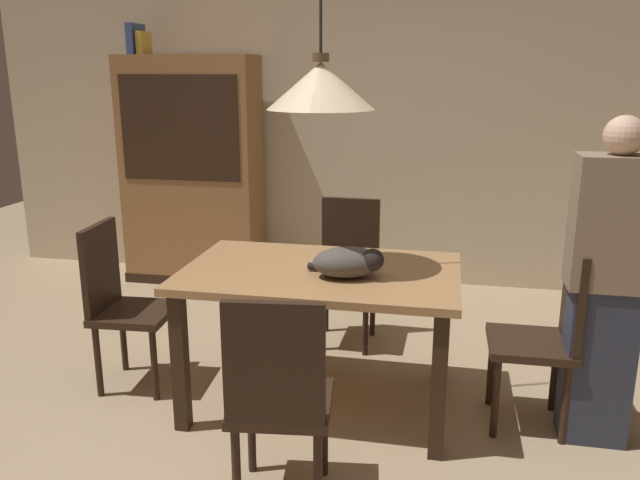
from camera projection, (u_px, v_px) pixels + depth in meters
name	position (u px, v px, depth m)	size (l,w,h in m)	color
ground	(288.00, 445.00, 3.06)	(10.00, 10.00, 0.00)	tan
back_wall	(365.00, 106.00, 5.20)	(6.40, 0.10, 2.90)	beige
dining_table	(321.00, 288.00, 3.29)	(1.40, 0.90, 0.75)	#A87A4C
chair_near_front	(279.00, 394.00, 2.49)	(0.44, 0.44, 0.93)	black
chair_far_back	(348.00, 264.00, 4.16)	(0.41, 0.41, 0.93)	black
chair_right_side	(548.00, 330.00, 3.11)	(0.41, 0.41, 0.93)	black
chair_left_side	(121.00, 299.00, 3.54)	(0.42, 0.42, 0.93)	black
cat_sleeping	(349.00, 262.00, 3.12)	(0.40, 0.31, 0.16)	#4C4742
pendant_lamp	(321.00, 85.00, 3.03)	(0.52, 0.52, 1.30)	beige
hutch_bookcase	(193.00, 176.00, 5.29)	(1.12, 0.45, 1.85)	olive
book_blue_wide	(136.00, 39.00, 5.09)	(0.06, 0.24, 0.24)	#384C93
book_yellow_short	(144.00, 43.00, 5.09)	(0.04, 0.20, 0.18)	gold
person_standing	(606.00, 286.00, 2.94)	(0.36, 0.22, 1.55)	#2D3347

